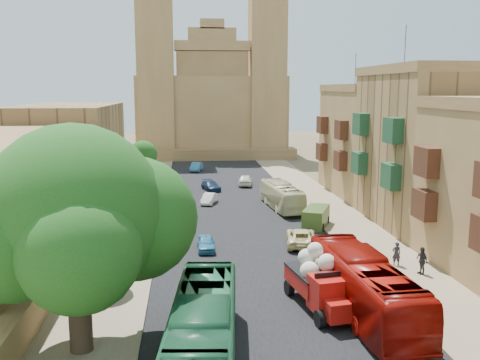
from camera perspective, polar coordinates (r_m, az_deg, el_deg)
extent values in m
cube|color=black|center=(50.97, -0.45, -3.68)|extent=(14.00, 140.00, 0.01)
cube|color=#827055|center=(52.68, 9.91, -3.38)|extent=(5.00, 140.00, 0.01)
cube|color=#827055|center=(51.00, -11.17, -3.86)|extent=(5.00, 140.00, 0.01)
cube|color=#827055|center=(52.06, 7.25, -3.41)|extent=(0.25, 140.00, 0.12)
cube|color=#827055|center=(50.80, -8.36, -3.76)|extent=(0.25, 140.00, 0.12)
cube|color=#452417|center=(38.70, 19.03, -2.47)|extent=(0.90, 2.20, 2.00)
cube|color=#452417|center=(38.22, 19.27, 1.85)|extent=(0.90, 2.20, 2.00)
cube|color=olive|center=(49.21, 19.02, 2.99)|extent=(8.00, 14.00, 13.00)
cube|color=brown|center=(48.95, 19.48, 11.04)|extent=(8.20, 14.00, 0.80)
cylinder|color=black|center=(51.23, 17.22, 13.54)|extent=(0.06, 0.06, 3.60)
cube|color=#1C462B|center=(44.09, 15.78, 0.39)|extent=(0.90, 2.20, 2.00)
cube|color=#1C462B|center=(51.38, 12.59, 1.80)|extent=(0.90, 2.20, 2.00)
cube|color=#1C462B|center=(43.68, 15.99, 5.11)|extent=(0.90, 2.20, 2.00)
cube|color=#1C462B|center=(51.03, 12.74, 5.85)|extent=(0.90, 2.20, 2.00)
cube|color=olive|center=(62.20, 13.61, 3.84)|extent=(8.00, 14.00, 11.50)
cube|color=brown|center=(61.91, 13.84, 9.51)|extent=(8.20, 14.00, 0.80)
cylinder|color=black|center=(64.28, 12.22, 11.53)|extent=(0.06, 0.06, 3.60)
cube|color=#452417|center=(57.28, 10.65, 2.08)|extent=(0.90, 2.20, 2.00)
cube|color=#452417|center=(64.78, 8.70, 3.00)|extent=(0.90, 2.20, 2.00)
cube|color=#452417|center=(56.96, 10.75, 5.29)|extent=(0.90, 2.20, 2.00)
cube|color=#452417|center=(64.49, 8.77, 5.84)|extent=(0.90, 2.20, 2.00)
cube|color=olive|center=(41.61, -16.61, -5.89)|extent=(1.00, 40.00, 1.80)
cube|color=olive|center=(65.13, -17.66, 3.25)|extent=(10.00, 22.00, 10.00)
cube|color=olive|center=(100.60, -3.18, 6.94)|extent=(26.00, 20.00, 14.00)
cube|color=brown|center=(90.65, -2.84, 2.77)|extent=(28.00, 4.00, 1.80)
cube|color=brown|center=(91.71, -2.94, 8.55)|extent=(12.00, 2.00, 16.00)
cube|color=olive|center=(91.97, -2.99, 14.10)|extent=(12.60, 2.40, 1.60)
cube|color=olive|center=(92.12, -3.00, 15.16)|extent=(8.00, 2.00, 2.40)
cube|color=olive|center=(92.31, -3.01, 16.27)|extent=(4.00, 2.00, 1.60)
cube|color=olive|center=(93.05, -8.98, 11.24)|extent=(6.00, 6.00, 29.00)
cube|color=olive|center=(93.98, 2.90, 11.32)|extent=(6.00, 6.00, 29.00)
cylinder|color=#3B2A1D|center=(25.82, -16.71, -13.07)|extent=(1.04, 1.04, 3.94)
sphere|color=#133F11|center=(24.47, -17.22, -3.36)|extent=(7.89, 7.89, 7.89)
sphere|color=#133F11|center=(25.45, -11.08, -4.06)|extent=(5.81, 5.81, 5.81)
sphere|color=#133F11|center=(24.36, -22.85, -5.77)|extent=(5.40, 5.40, 5.40)
sphere|color=#133F11|center=(22.25, -16.76, -7.40)|extent=(4.98, 4.98, 4.98)
sphere|color=#133F11|center=(26.75, -18.76, -0.55)|extent=(4.57, 4.57, 4.57)
cylinder|color=#3B2A1D|center=(33.58, -14.92, -9.21)|extent=(0.44, 0.44, 2.18)
sphere|color=#133F11|center=(32.95, -15.09, -5.58)|extent=(3.18, 3.18, 3.18)
cylinder|color=#3B2A1D|center=(45.02, -12.54, -4.38)|extent=(0.44, 0.44, 2.04)
sphere|color=#133F11|center=(44.57, -12.64, -1.81)|extent=(2.97, 2.97, 2.97)
cylinder|color=#3B2A1D|center=(56.68, -11.15, -1.53)|extent=(0.44, 0.44, 1.89)
sphere|color=#133F11|center=(56.35, -11.21, 0.37)|extent=(2.74, 2.74, 2.74)
cylinder|color=#3B2A1D|center=(68.41, -10.25, 0.64)|extent=(0.44, 0.44, 2.44)
sphere|color=#133F11|center=(68.08, -10.31, 2.69)|extent=(3.55, 3.55, 3.55)
cube|color=#AF130D|center=(30.63, 7.87, -10.51)|extent=(2.76, 3.92, 0.90)
cube|color=black|center=(30.46, 7.89, -9.63)|extent=(2.82, 3.97, 0.12)
cube|color=#AF130D|center=(28.64, 9.71, -11.82)|extent=(2.35, 2.02, 1.80)
cube|color=#AF130D|center=(27.79, 10.76, -13.43)|extent=(1.88, 1.46, 1.00)
cube|color=black|center=(28.39, 9.75, -10.50)|extent=(1.89, 0.41, 0.90)
cylinder|color=black|center=(27.84, 8.53, -14.44)|extent=(0.49, 0.95, 0.90)
cylinder|color=black|center=(28.65, 12.31, -13.84)|extent=(0.49, 0.95, 0.90)
cylinder|color=black|center=(31.60, 5.26, -11.37)|extent=(0.49, 0.95, 0.90)
cylinder|color=black|center=(32.32, 8.65, -10.95)|extent=(0.49, 0.95, 0.90)
sphere|color=beige|center=(29.67, 7.46, -9.64)|extent=(1.10, 1.10, 1.10)
sphere|color=beige|center=(30.32, 9.01, -9.26)|extent=(1.10, 1.10, 1.10)
sphere|color=beige|center=(30.91, 7.46, -8.85)|extent=(1.10, 1.10, 1.10)
sphere|color=beige|center=(30.15, 7.14, -8.22)|extent=(1.00, 1.00, 1.00)
sphere|color=beige|center=(29.58, 9.25, -8.72)|extent=(1.00, 1.00, 1.00)
sphere|color=beige|center=(29.99, 8.02, -7.43)|extent=(0.90, 0.90, 0.90)
cube|color=#39511E|center=(46.84, 8.11, -3.94)|extent=(3.22, 4.36, 1.65)
cylinder|color=black|center=(45.77, 6.81, -4.88)|extent=(0.51, 0.71, 0.66)
cylinder|color=black|center=(45.50, 8.75, -5.01)|extent=(0.51, 0.71, 0.66)
cylinder|color=black|center=(48.42, 7.48, -4.08)|extent=(0.51, 0.71, 0.66)
cylinder|color=black|center=(48.16, 9.31, -4.20)|extent=(0.51, 0.71, 0.66)
imported|color=#22633D|center=(23.68, -3.92, -15.83)|extent=(3.76, 11.61, 3.18)
imported|color=#930D07|center=(29.24, 13.07, -10.97)|extent=(3.26, 11.55, 3.18)
imported|color=beige|center=(53.23, 4.47, -1.72)|extent=(3.11, 9.39, 2.57)
imported|color=teal|center=(39.80, -3.65, -6.74)|extent=(1.32, 3.18, 1.08)
imported|color=white|center=(55.62, -3.33, -2.00)|extent=(1.97, 3.44, 1.07)
imported|color=beige|center=(41.17, 6.53, -6.07)|extent=(2.91, 4.96, 1.29)
imported|color=#112544|center=(62.96, -3.12, -0.61)|extent=(2.51, 4.09, 1.11)
imported|color=silver|center=(65.99, 0.55, -0.01)|extent=(2.11, 4.16, 1.36)
imported|color=teal|center=(77.84, -4.68, 1.41)|extent=(2.10, 4.03, 1.26)
imported|color=#26222A|center=(37.85, 16.34, -7.56)|extent=(0.61, 0.41, 1.63)
imported|color=#2C2C31|center=(36.62, 18.83, -8.13)|extent=(0.64, 1.12, 1.80)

